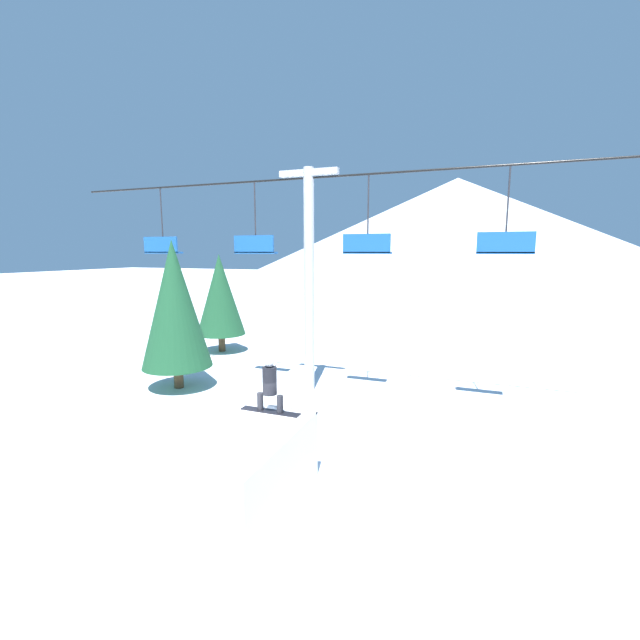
{
  "coord_description": "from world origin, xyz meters",
  "views": [
    {
      "loc": [
        5.65,
        -8.14,
        5.67
      ],
      "look_at": [
        0.91,
        4.35,
        3.51
      ],
      "focal_mm": 24.0,
      "sensor_mm": 36.0,
      "label": 1
    }
  ],
  "objects": [
    {
      "name": "ground_plane",
      "position": [
        0.0,
        0.0,
        0.0
      ],
      "size": [
        220.0,
        220.0,
        0.0
      ],
      "primitive_type": "plane",
      "color": "white"
    },
    {
      "name": "mountain_ridge",
      "position": [
        0.0,
        84.2,
        10.04
      ],
      "size": [
        89.19,
        89.19,
        20.08
      ],
      "color": "silver",
      "rests_on": "ground_plane"
    },
    {
      "name": "snow_ramp",
      "position": [
        0.91,
        -0.44,
        0.86
      ],
      "size": [
        2.15,
        3.59,
        1.71
      ],
      "color": "white",
      "rests_on": "ground_plane"
    },
    {
      "name": "snowboarder",
      "position": [
        0.9,
        0.89,
        2.4
      ],
      "size": [
        1.57,
        0.35,
        1.39
      ],
      "color": "black",
      "rests_on": "snow_ramp"
    },
    {
      "name": "chairlift",
      "position": [
        -0.81,
        7.61,
        5.31
      ],
      "size": [
        22.3,
        0.44,
        8.84
      ],
      "color": "#B2B2B7",
      "rests_on": "ground_plane"
    },
    {
      "name": "pine_tree_near",
      "position": [
        -6.04,
        5.93,
        3.52
      ],
      "size": [
        2.85,
        2.85,
        6.15
      ],
      "color": "#4C3823",
      "rests_on": "ground_plane"
    },
    {
      "name": "pine_tree_far",
      "position": [
        -8.08,
        12.21,
        3.25
      ],
      "size": [
        2.71,
        2.71,
        5.52
      ],
      "color": "#4C3823",
      "rests_on": "ground_plane"
    }
  ]
}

